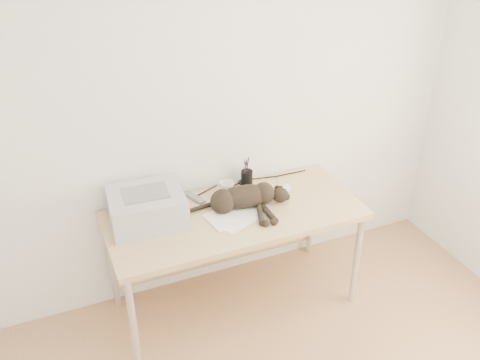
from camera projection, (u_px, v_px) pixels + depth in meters
name	position (u px, v px, depth m)	size (l,w,h in m)	color
wall_back	(212.00, 109.00, 3.34)	(3.50, 3.50, 0.00)	white
desk	(230.00, 223.00, 3.47)	(1.60, 0.70, 0.74)	tan
printer	(147.00, 207.00, 3.20)	(0.46, 0.40, 0.21)	#A8A9AD
papers	(235.00, 216.00, 3.29)	(0.38, 0.32, 0.01)	white
cat	(242.00, 199.00, 3.34)	(0.69, 0.36, 0.16)	black
mug	(227.00, 188.00, 3.50)	(0.10, 0.10, 0.09)	silver
pen_cup	(247.00, 178.00, 3.59)	(0.08, 0.08, 0.20)	black
remote_grey	(194.00, 198.00, 3.47)	(0.05, 0.17, 0.02)	slate
remote_black	(253.00, 194.00, 3.50)	(0.05, 0.18, 0.02)	black
mouse	(286.00, 186.00, 3.58)	(0.07, 0.11, 0.04)	white
cable_tangle	(217.00, 188.00, 3.58)	(1.36, 0.09, 0.01)	black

